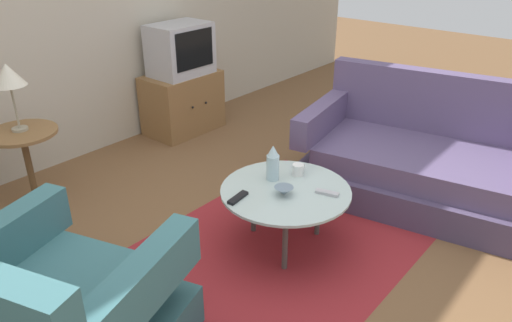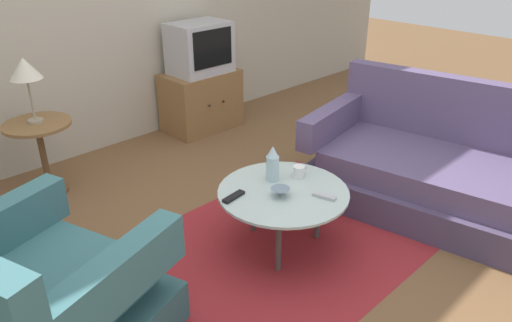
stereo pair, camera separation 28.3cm
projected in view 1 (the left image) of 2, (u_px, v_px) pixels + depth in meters
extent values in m
plane|color=brown|center=(262.00, 248.00, 3.30)|extent=(16.00, 16.00, 0.00)
cube|color=#BCB29E|center=(49.00, 7.00, 4.02)|extent=(9.00, 0.12, 2.70)
cube|color=maroon|center=(284.00, 243.00, 3.35)|extent=(2.11, 1.56, 0.00)
cube|color=#3D7075|center=(65.00, 307.00, 2.33)|extent=(0.98, 0.90, 0.18)
cube|color=#3D7075|center=(132.00, 295.00, 2.10)|extent=(0.95, 0.42, 0.24)
cube|color=#4B3E5C|center=(416.00, 185.00, 3.84)|extent=(1.28, 1.91, 0.24)
cube|color=#5B4C70|center=(420.00, 161.00, 3.75)|extent=(1.09, 1.61, 0.18)
cube|color=#5B4C70|center=(439.00, 103.00, 3.93)|extent=(0.45, 1.76, 0.50)
cube|color=#5B4C70|center=(324.00, 116.00, 4.02)|extent=(0.99, 0.31, 0.24)
cylinder|color=#B2C6C1|center=(286.00, 191.00, 3.16)|extent=(0.85, 0.85, 0.02)
cylinder|color=#4C4742|center=(253.00, 206.00, 3.40)|extent=(0.04, 0.04, 0.41)
cylinder|color=#4C4742|center=(285.00, 241.00, 3.02)|extent=(0.04, 0.04, 0.41)
cylinder|color=#4C4742|center=(318.00, 209.00, 3.36)|extent=(0.04, 0.04, 0.41)
cylinder|color=olive|center=(21.00, 133.00, 3.57)|extent=(0.51, 0.51, 0.02)
cylinder|color=brown|center=(30.00, 169.00, 3.71)|extent=(0.05, 0.05, 0.58)
cylinder|color=brown|center=(37.00, 201.00, 3.83)|extent=(0.28, 0.28, 0.02)
cube|color=olive|center=(183.00, 103.00, 5.03)|extent=(0.76, 0.47, 0.61)
sphere|color=black|center=(193.00, 107.00, 4.81)|extent=(0.02, 0.02, 0.02)
sphere|color=black|center=(206.00, 103.00, 4.94)|extent=(0.02, 0.02, 0.02)
cube|color=#B7B7BC|center=(180.00, 49.00, 4.78)|extent=(0.58, 0.41, 0.50)
cube|color=black|center=(195.00, 50.00, 4.65)|extent=(0.47, 0.01, 0.36)
cylinder|color=#9E937A|center=(20.00, 129.00, 3.58)|extent=(0.11, 0.11, 0.02)
cylinder|color=#9E937A|center=(15.00, 107.00, 3.51)|extent=(0.02, 0.02, 0.32)
cone|color=beige|center=(8.00, 75.00, 3.40)|extent=(0.23, 0.23, 0.16)
cylinder|color=silver|center=(273.00, 167.00, 3.25)|extent=(0.09, 0.09, 0.17)
cone|color=silver|center=(273.00, 151.00, 3.19)|extent=(0.08, 0.08, 0.07)
cylinder|color=white|center=(298.00, 170.00, 3.32)|extent=(0.08, 0.08, 0.08)
torus|color=white|center=(303.00, 167.00, 3.36)|extent=(0.06, 0.01, 0.06)
cone|color=slate|center=(284.00, 191.00, 3.08)|extent=(0.12, 0.12, 0.05)
cube|color=black|center=(238.00, 198.00, 3.04)|extent=(0.17, 0.07, 0.02)
cube|color=#B2B2B7|center=(327.00, 193.00, 3.10)|extent=(0.08, 0.15, 0.02)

